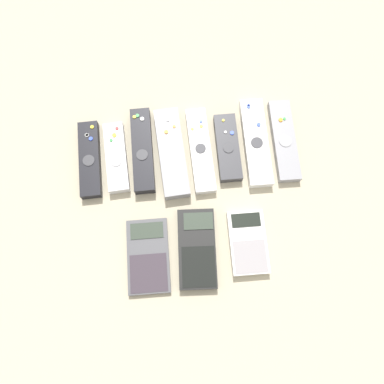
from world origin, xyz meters
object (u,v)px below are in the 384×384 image
Objects in this scene: remote_0 at (90,159)px; calculator_1 at (199,248)px; calculator_0 at (148,256)px; calculator_2 at (248,242)px; remote_3 at (172,153)px; remote_4 at (200,150)px; remote_6 at (256,142)px; remote_5 at (228,148)px; remote_1 at (116,157)px; remote_7 at (284,140)px; remote_2 at (143,150)px.

calculator_1 is at bearing -45.83° from remote_0.
calculator_0 is 0.20m from calculator_2.
calculator_1 is (0.04, -0.21, -0.00)m from remote_3.
remote_6 is at bearing 1.79° from remote_4.
calculator_0 is at bearing -64.01° from remote_0.
remote_5 is at bearing -1.41° from remote_0.
remote_6 is 0.26m from calculator_1.
remote_0 is 1.13× the size of remote_5.
remote_4 is at bearing -3.09° from remote_1.
remote_6 is 0.22m from calculator_2.
calculator_0 is (-0.12, -0.22, -0.00)m from remote_4.
remote_7 is at bearing 0.29° from remote_4.
remote_5 is at bearing -1.32° from remote_4.
remote_6 reaches higher than calculator_0.
remote_6 is at bearing 78.73° from calculator_2.
calculator_0 is at bearing -109.74° from remote_3.
calculator_0 is (-0.06, -0.21, -0.01)m from remote_3.
remote_2 reaches higher than calculator_1.
remote_3 reaches higher than calculator_0.
remote_3 is (0.06, -0.01, 0.00)m from remote_2.
calculator_1 is (0.22, -0.21, -0.00)m from remote_0.
remote_4 is 0.18m from remote_7.
calculator_2 is (0.20, -0.22, -0.00)m from remote_2.
remote_1 reaches higher than calculator_1.
calculator_0 is at bearing -143.22° from remote_7.
remote_3 reaches higher than remote_6.
remote_0 reaches higher than calculator_1.
remote_1 is 0.18m from remote_4.
remote_3 reaches higher than calculator_2.
remote_4 is (0.18, 0.00, -0.00)m from remote_1.
remote_4 is 1.50× the size of calculator_2.
remote_3 is at bearing 179.92° from remote_4.
remote_4 is 0.06m from remote_5.
remote_7 is (0.31, -0.00, -0.00)m from remote_2.
remote_0 is 0.92× the size of remote_7.
calculator_1 is (0.16, -0.21, -0.00)m from remote_1.
remote_1 is at bearing 105.26° from calculator_0.
remote_0 is 1.15× the size of calculator_0.
remote_5 is (0.18, -0.01, -0.00)m from remote_2.
remote_2 reaches higher than remote_5.
remote_6 is at bearing -179.87° from remote_7.
calculator_2 is at bearing -115.69° from remote_7.
remote_2 is at bearing -179.57° from remote_7.
remote_3 is 1.25× the size of calculator_1.
remote_0 and remote_1 have the same top height.
remote_6 is at bearing -0.87° from remote_2.
remote_7 reaches higher than calculator_0.
remote_1 is 0.78× the size of remote_3.
remote_4 is (0.12, -0.01, -0.00)m from remote_2.
remote_2 is 0.12m from remote_4.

